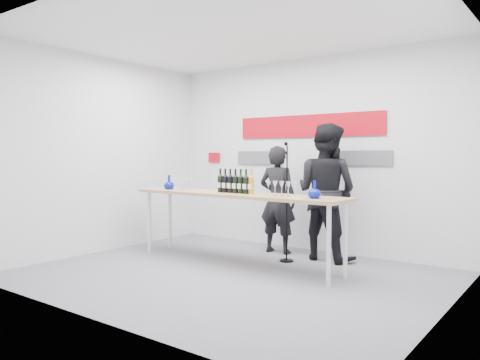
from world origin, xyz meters
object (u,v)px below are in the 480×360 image
object	(u,v)px
presenter_right	(326,192)
mic_stand	(287,225)
tasting_table	(236,198)
presenter_left	(278,199)

from	to	relation	value
presenter_right	mic_stand	bearing A→B (deg)	58.14
tasting_table	mic_stand	size ratio (longest dim) A/B	1.95
tasting_table	presenter_left	distance (m)	0.99
mic_stand	tasting_table	bearing A→B (deg)	-143.99
tasting_table	presenter_right	size ratio (longest dim) A/B	1.69
presenter_right	mic_stand	xyz separation A→B (m)	(-0.37, -0.46, -0.46)
presenter_left	mic_stand	bearing A→B (deg)	128.17
tasting_table	mic_stand	distance (m)	0.83
tasting_table	presenter_right	xyz separation A→B (m)	(0.86, 1.01, 0.07)
tasting_table	mic_stand	world-z (taller)	mic_stand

